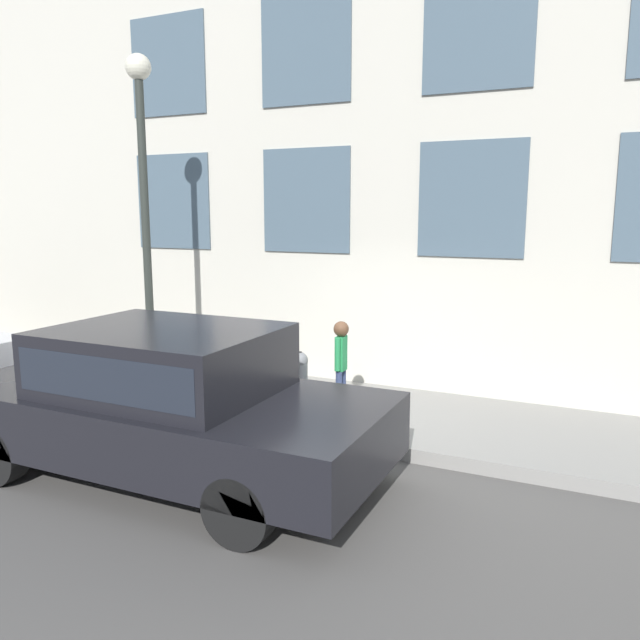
{
  "coord_description": "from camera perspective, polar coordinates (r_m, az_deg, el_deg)",
  "views": [
    {
      "loc": [
        -6.59,
        -3.14,
        2.86
      ],
      "look_at": [
        0.67,
        0.25,
        1.46
      ],
      "focal_mm": 35.0,
      "sensor_mm": 36.0,
      "label": 1
    }
  ],
  "objects": [
    {
      "name": "street_lamp",
      "position": [
        9.49,
        -15.81,
        11.71
      ],
      "size": [
        0.36,
        0.36,
        4.85
      ],
      "color": "#2D332D",
      "rests_on": "sidewalk"
    },
    {
      "name": "ground_plane",
      "position": [
        7.85,
        -0.43,
        -11.49
      ],
      "size": [
        80.0,
        80.0,
        0.0
      ],
      "primitive_type": "plane",
      "color": "#514F4C"
    },
    {
      "name": "fire_hydrant",
      "position": [
        8.32,
        -1.93,
        -5.76
      ],
      "size": [
        0.31,
        0.43,
        0.87
      ],
      "color": "gray",
      "rests_on": "sidewalk"
    },
    {
      "name": "sidewalk",
      "position": [
        8.85,
        2.96,
        -8.39
      ],
      "size": [
        2.41,
        60.0,
        0.17
      ],
      "color": "gray",
      "rests_on": "ground_plane"
    },
    {
      "name": "building_facade",
      "position": [
        9.71,
        6.25,
        14.52
      ],
      "size": [
        0.33,
        40.0,
        7.3
      ],
      "color": "beige",
      "rests_on": "ground_plane"
    },
    {
      "name": "person",
      "position": [
        8.27,
        1.93,
        -3.58
      ],
      "size": [
        0.31,
        0.2,
        1.27
      ],
      "rotation": [
        0.0,
        0.0,
        2.63
      ],
      "color": "navy",
      "rests_on": "sidewalk"
    },
    {
      "name": "parked_car_charcoal_near",
      "position": [
        6.95,
        -13.96,
        -6.77
      ],
      "size": [
        2.06,
        4.83,
        1.65
      ],
      "color": "black",
      "rests_on": "ground_plane"
    }
  ]
}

